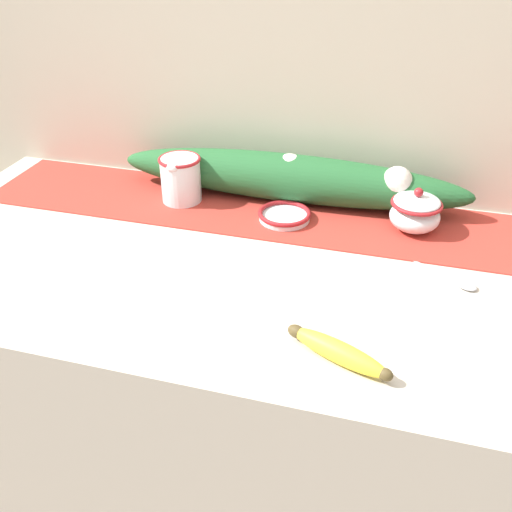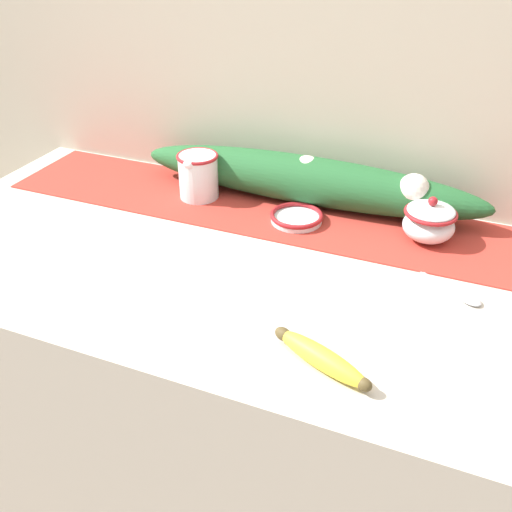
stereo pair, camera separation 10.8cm
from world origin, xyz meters
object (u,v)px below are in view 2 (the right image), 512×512
(cream_pitcher, at_px, (199,174))
(banana, at_px, (321,357))
(small_dish, at_px, (297,217))
(spoon, at_px, (467,298))
(sugar_bowl, at_px, (429,221))

(cream_pitcher, height_order, banana, cream_pitcher)
(small_dish, height_order, spoon, small_dish)
(sugar_bowl, distance_m, small_dish, 0.29)
(cream_pitcher, bearing_deg, spoon, -16.55)
(small_dish, distance_m, banana, 0.47)
(sugar_bowl, height_order, banana, sugar_bowl)
(cream_pitcher, distance_m, spoon, 0.68)
(small_dish, relative_size, spoon, 0.88)
(sugar_bowl, xyz_separation_m, spoon, (0.10, -0.19, -0.04))
(small_dish, xyz_separation_m, spoon, (0.39, -0.16, -0.01))
(small_dish, bearing_deg, spoon, -22.70)
(cream_pitcher, distance_m, small_dish, 0.27)
(banana, height_order, spoon, banana)
(banana, relative_size, spoon, 1.34)
(cream_pitcher, bearing_deg, small_dish, -6.74)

